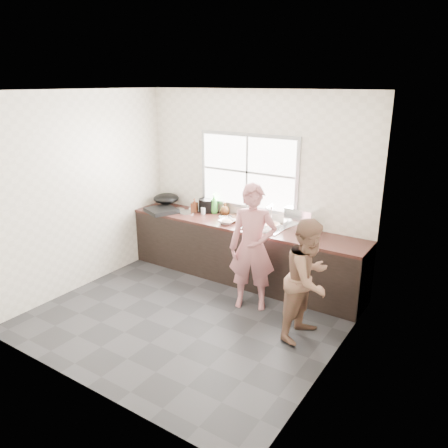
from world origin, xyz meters
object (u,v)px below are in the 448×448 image
Objects in this scene: glass_jar at (203,211)px; wok at (166,198)px; pot_lid_left at (177,210)px; bottle_brown_short at (225,209)px; bottle_brown_tall at (194,206)px; burner at (161,210)px; plate_food at (196,209)px; black_pot at (208,205)px; dish_rack at (302,219)px; person_side at (308,279)px; bowl_crabs at (271,227)px; bowl_held at (266,230)px; cutting_board at (238,218)px; woman at (253,252)px; bowl_mince at (227,222)px; pot_lid_right at (187,212)px; bottle_green at (214,204)px.

wok is at bearing 179.28° from glass_jar.
bottle_brown_short is at bearing 14.87° from pot_lid_left.
wok is (-0.56, -0.00, 0.04)m from bottle_brown_tall.
burner is at bearing -63.26° from wok.
black_pot is at bearing 3.73° from plate_food.
bottle_brown_short reaches higher than pot_lid_left.
plate_food is at bearing -173.26° from dish_rack.
person_side is 5.04× the size of black_pot.
bowl_crabs reaches higher than bowl_held.
bowl_crabs is 1.06× the size of bowl_held.
person_side is at bearing -56.39° from dish_rack.
glass_jar is at bearing -174.90° from cutting_board.
dish_rack is at bearing 0.45° from plate_food.
bowl_held is 1.48m from plate_food.
black_pot is at bearing 40.16° from bottle_brown_tall.
person_side is 1.34m from bowl_crabs.
woman reaches higher than person_side.
black_pot is at bearing -173.71° from dish_rack.
wok reaches higher than bowl_held.
bowl_crabs is at bearing 94.33° from bowl_held.
black_pot is 0.68× the size of dish_rack.
dish_rack is (1.56, 0.15, 0.10)m from glass_jar.
black_pot reaches higher than plate_food.
bottle_brown_tall is 1.74m from dish_rack.
black_pot is at bearing 171.37° from cutting_board.
woman is 0.68m from bowl_crabs.
wok is (-2.88, 0.99, 0.29)m from person_side.
dish_rack reaches higher than bowl_held.
bowl_crabs is at bearing -10.01° from cutting_board.
bowl_mince is 0.77m from bottle_brown_tall.
glass_jar is (-1.19, 0.05, 0.02)m from bowl_crabs.
bowl_crabs is at bearing 1.21° from pot_lid_right.
dish_rack is 1.76× the size of pot_lid_left.
bowl_held reaches higher than pot_lid_right.
bowl_mince reaches higher than pot_lid_right.
person_side is at bearing -33.79° from cutting_board.
dish_rack is at bearing 34.87° from person_side.
plate_food is (-0.22, -0.01, -0.09)m from black_pot.
cutting_board reaches higher than plate_food.
bowl_mince is 1.15m from burner.
bowl_crabs is at bearing -7.36° from plate_food.
pot_lid_right is (0.35, 0.20, -0.03)m from burner.
pot_lid_right is at bearing 76.95° from person_side.
plate_food is at bearing 13.69° from wok.
pot_lid_right is (-0.36, -0.21, -0.14)m from bottle_green.
bottle_brown_short is (0.32, 0.00, -0.01)m from black_pot.
bottle_brown_tall is at bearing -164.31° from bottle_brown_short.
person_side reaches higher than plate_food.
bottle_brown_tall is (-0.29, -0.12, -0.05)m from bottle_green.
bottle_green is at bearing 17.86° from pot_lid_left.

